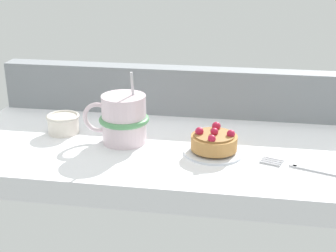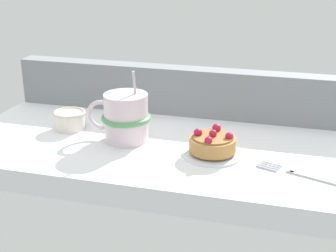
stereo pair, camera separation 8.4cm
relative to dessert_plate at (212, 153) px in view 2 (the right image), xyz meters
The scene contains 7 objects.
ground_plane 8.40cm from the dessert_plate, 151.77° to the left, with size 79.91×36.16×4.10cm, color white.
window_rail_back 21.35cm from the dessert_plate, 109.83° to the left, with size 78.31×4.50×9.87cm, color gray.
dessert_plate is the anchor object (origin of this frame).
raspberry_tart 1.90cm from the dessert_plate, 94.46° to the left, with size 7.92×7.92×3.86cm.
coffee_mug 17.19cm from the dessert_plate, behind, with size 12.20×9.03×13.09cm.
dessert_fork 15.83cm from the dessert_plate, 15.03° to the right, with size 15.45×6.70×0.60cm.
sugar_bowl 29.36cm from the dessert_plate, behind, with size 6.28×6.28×3.58cm.
Camera 2 is at (19.70, -78.06, 34.01)cm, focal length 51.55 mm.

